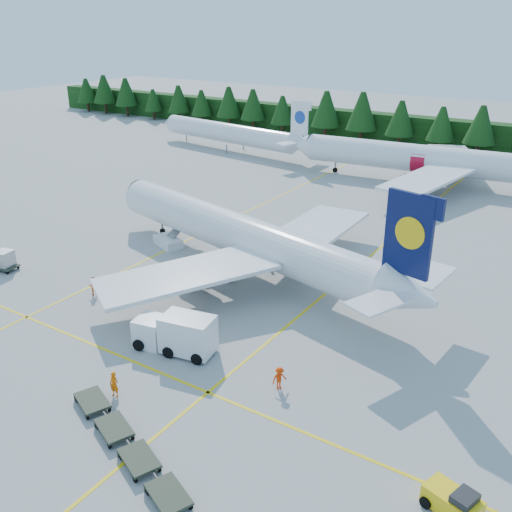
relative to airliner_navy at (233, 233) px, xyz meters
The scene contains 15 objects.
ground 14.51m from the airliner_navy, 68.57° to the right, with size 320.00×320.00×0.00m, color #9B9C96.
taxi_stripe_a 11.86m from the airliner_navy, 141.97° to the left, with size 0.25×120.00×0.01m, color yellow.
taxi_stripe_b 13.63m from the airliner_navy, 31.95° to the left, with size 0.25×120.00×0.01m, color yellow.
taxi_stripe_cross 20.08m from the airliner_navy, 74.95° to the right, with size 80.00×0.25×0.01m, color yellow.
treeline_hedge 69.13m from the airliner_navy, 85.75° to the left, with size 220.00×4.00×6.00m, color black.
airliner_navy is the anchor object (origin of this frame).
airliner_red 42.90m from the airliner_navy, 83.21° to the left, with size 43.39×35.58×12.62m.
airliner_far_left 57.37m from the airliner_navy, 126.84° to the left, with size 37.40×8.40×10.91m.
airstairs 9.95m from the airliner_navy, behind, with size 4.47×5.82×3.44m.
service_truck 17.08m from the airliner_navy, 70.80° to the right, with size 6.85×3.54×3.15m.
baggage_tug 35.09m from the airliner_navy, 35.61° to the right, with size 3.26×2.37×1.57m.
dolly_train 28.43m from the airliner_navy, 68.38° to the right, with size 12.93×6.10×0.16m.
crew_a 23.79m from the airliner_navy, 75.40° to the right, with size 0.70×0.46×1.93m, color #F76205.
crew_b 14.92m from the airliner_navy, 119.82° to the right, with size 0.87×0.68×1.79m, color #DC3E04.
crew_c 22.13m from the airliner_navy, 46.55° to the right, with size 0.72×0.49×1.75m, color #EA3504.
Camera 1 is at (26.85, -31.97, 24.40)m, focal length 40.00 mm.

